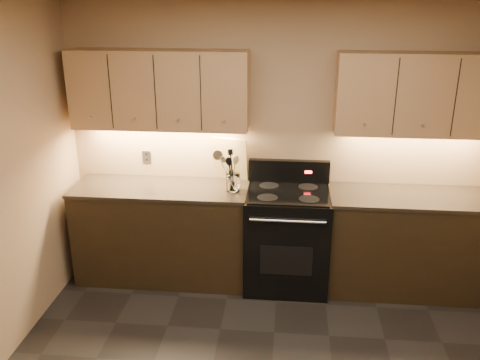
% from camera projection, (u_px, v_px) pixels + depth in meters
% --- Properties ---
extents(wall_back, '(4.00, 0.04, 2.60)m').
position_uv_depth(wall_back, '(281.00, 142.00, 4.75)').
color(wall_back, tan).
rests_on(wall_back, ground).
extents(counter_left, '(1.62, 0.62, 0.93)m').
position_uv_depth(counter_left, '(163.00, 232.00, 4.85)').
color(counter_left, black).
rests_on(counter_left, ground).
extents(counter_right, '(1.46, 0.62, 0.93)m').
position_uv_depth(counter_right, '(407.00, 243.00, 4.64)').
color(counter_right, black).
rests_on(counter_right, ground).
extents(stove, '(0.76, 0.68, 1.14)m').
position_uv_depth(stove, '(287.00, 237.00, 4.72)').
color(stove, black).
rests_on(stove, ground).
extents(upper_cab_left, '(1.60, 0.30, 0.70)m').
position_uv_depth(upper_cab_left, '(159.00, 90.00, 4.53)').
color(upper_cab_left, '#A88554').
rests_on(upper_cab_left, wall_back).
extents(upper_cab_right, '(1.44, 0.30, 0.70)m').
position_uv_depth(upper_cab_right, '(421.00, 94.00, 4.32)').
color(upper_cab_right, '#A88554').
rests_on(upper_cab_right, wall_back).
extents(outlet_plate, '(0.08, 0.01, 0.12)m').
position_uv_depth(outlet_plate, '(147.00, 157.00, 4.92)').
color(outlet_plate, '#B2B5BA').
rests_on(outlet_plate, wall_back).
extents(utensil_crock, '(0.13, 0.13, 0.16)m').
position_uv_depth(utensil_crock, '(233.00, 183.00, 4.58)').
color(utensil_crock, white).
rests_on(utensil_crock, counter_left).
extents(cutting_board, '(0.35, 0.16, 0.42)m').
position_uv_depth(cutting_board, '(230.00, 159.00, 4.80)').
color(cutting_board, tan).
rests_on(cutting_board, counter_left).
extents(wooden_spoon, '(0.12, 0.14, 0.31)m').
position_uv_depth(wooden_spoon, '(230.00, 174.00, 4.53)').
color(wooden_spoon, tan).
rests_on(wooden_spoon, utensil_crock).
extents(black_spoon, '(0.09, 0.14, 0.32)m').
position_uv_depth(black_spoon, '(232.00, 171.00, 4.57)').
color(black_spoon, black).
rests_on(black_spoon, utensil_crock).
extents(black_turner, '(0.13, 0.17, 0.39)m').
position_uv_depth(black_turner, '(233.00, 170.00, 4.51)').
color(black_turner, black).
rests_on(black_turner, utensil_crock).
extents(steel_spatula, '(0.23, 0.13, 0.36)m').
position_uv_depth(steel_spatula, '(237.00, 171.00, 4.53)').
color(steel_spatula, silver).
rests_on(steel_spatula, utensil_crock).
extents(steel_skimmer, '(0.25, 0.12, 0.38)m').
position_uv_depth(steel_skimmer, '(235.00, 170.00, 4.51)').
color(steel_skimmer, silver).
rests_on(steel_skimmer, utensil_crock).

